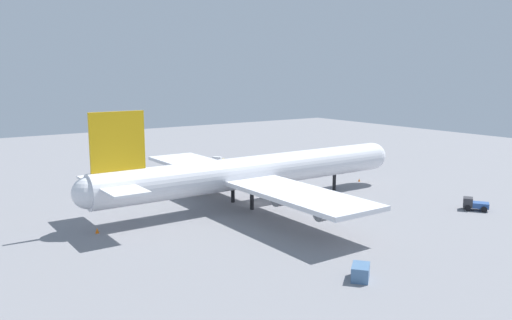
{
  "coord_description": "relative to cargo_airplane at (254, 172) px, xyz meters",
  "views": [
    {
      "loc": [
        -52.6,
        -75.59,
        23.55
      ],
      "look_at": [
        0.0,
        0.0,
        8.04
      ],
      "focal_mm": 36.39,
      "sensor_mm": 36.0,
      "label": 1
    }
  ],
  "objects": [
    {
      "name": "cargo_container_fore",
      "position": [
        -9.78,
        -35.91,
        -5.03
      ],
      "size": [
        3.61,
        3.46,
        1.72
      ],
      "color": "#4C729E",
      "rests_on": "ground_plane"
    },
    {
      "name": "maintenance_van",
      "position": [
        15.18,
        37.82,
        -4.77
      ],
      "size": [
        4.36,
        4.07,
        2.39
      ],
      "color": "silver",
      "rests_on": "ground_plane"
    },
    {
      "name": "ground_plane",
      "position": [
        0.53,
        0.0,
        -5.89
      ],
      "size": [
        263.3,
        263.3,
        0.0
      ],
      "primitive_type": "plane",
      "color": "gray"
    },
    {
      "name": "cargo_loader",
      "position": [
        29.03,
        -25.49,
        -4.82
      ],
      "size": [
        4.11,
        4.63,
        2.11
      ],
      "color": "#333338",
      "rests_on": "ground_plane"
    },
    {
      "name": "cargo_airplane",
      "position": [
        0.0,
        0.0,
        0.0
      ],
      "size": [
        65.82,
        58.81,
        17.86
      ],
      "color": "silver",
      "rests_on": "ground_plane"
    },
    {
      "name": "fuel_truck",
      "position": [
        12.33,
        21.26,
        -4.61
      ],
      "size": [
        4.06,
        5.7,
        2.56
      ],
      "color": "#333338",
      "rests_on": "ground_plane"
    },
    {
      "name": "safety_cone_nose",
      "position": [
        30.15,
        2.88,
        -5.55
      ],
      "size": [
        0.47,
        0.47,
        0.68
      ],
      "primitive_type": "cone",
      "color": "orange",
      "rests_on": "ground_plane"
    },
    {
      "name": "safety_cone_tail",
      "position": [
        -29.09,
        -1.17,
        -5.48
      ],
      "size": [
        0.58,
        0.58,
        0.82
      ],
      "primitive_type": "cone",
      "color": "orange",
      "rests_on": "ground_plane"
    }
  ]
}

